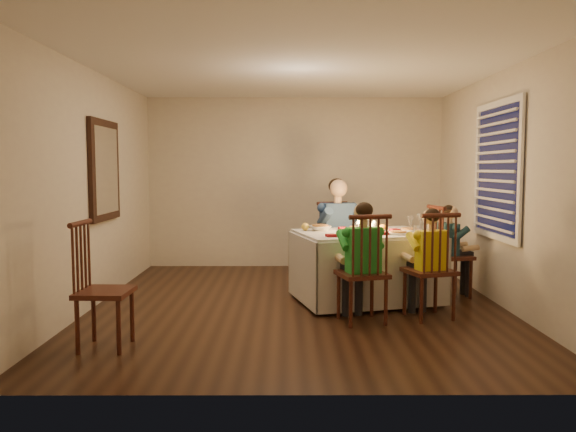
{
  "coord_description": "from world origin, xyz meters",
  "views": [
    {
      "loc": [
        -0.13,
        -6.16,
        1.53
      ],
      "look_at": [
        -0.11,
        0.15,
        0.99
      ],
      "focal_mm": 35.0,
      "sensor_mm": 36.0,
      "label": 1
    }
  ],
  "objects_px": {
    "chair_near_right": "(428,318)",
    "child_green": "(361,322)",
    "adult": "(338,286)",
    "chair_adult": "(338,286)",
    "chair_extra": "(106,348)",
    "chair_end": "(449,296)",
    "child_teal": "(449,296)",
    "dining_table": "(366,252)",
    "child_yellow": "(428,318)",
    "chair_near_left": "(361,322)",
    "serving_bowl": "(320,228)"
  },
  "relations": [
    {
      "from": "chair_near_right",
      "to": "chair_extra",
      "type": "bearing_deg",
      "value": 1.5
    },
    {
      "from": "chair_near_left",
      "to": "child_yellow",
      "type": "xyz_separation_m",
      "value": [
        0.71,
        0.16,
        0.0
      ]
    },
    {
      "from": "chair_near_left",
      "to": "chair_near_right",
      "type": "distance_m",
      "value": 0.72
    },
    {
      "from": "chair_near_right",
      "to": "chair_extra",
      "type": "distance_m",
      "value": 3.14
    },
    {
      "from": "chair_near_right",
      "to": "chair_end",
      "type": "height_order",
      "value": "same"
    },
    {
      "from": "chair_near_right",
      "to": "child_green",
      "type": "bearing_deg",
      "value": -3.72
    },
    {
      "from": "dining_table",
      "to": "chair_end",
      "type": "relative_size",
      "value": 1.62
    },
    {
      "from": "dining_table",
      "to": "chair_adult",
      "type": "relative_size",
      "value": 1.62
    },
    {
      "from": "child_yellow",
      "to": "serving_bowl",
      "type": "height_order",
      "value": "serving_bowl"
    },
    {
      "from": "dining_table",
      "to": "chair_end",
      "type": "xyz_separation_m",
      "value": [
        1.04,
        0.25,
        -0.57
      ]
    },
    {
      "from": "dining_table",
      "to": "child_green",
      "type": "relative_size",
      "value": 1.47
    },
    {
      "from": "dining_table",
      "to": "chair_near_left",
      "type": "relative_size",
      "value": 1.62
    },
    {
      "from": "child_green",
      "to": "child_teal",
      "type": "xyz_separation_m",
      "value": [
        1.2,
        1.13,
        0.0
      ]
    },
    {
      "from": "child_green",
      "to": "chair_end",
      "type": "bearing_deg",
      "value": -151.41
    },
    {
      "from": "child_teal",
      "to": "serving_bowl",
      "type": "bearing_deg",
      "value": 82.84
    },
    {
      "from": "chair_end",
      "to": "adult",
      "type": "relative_size",
      "value": 0.78
    },
    {
      "from": "chair_near_left",
      "to": "child_teal",
      "type": "bearing_deg",
      "value": -151.41
    },
    {
      "from": "chair_end",
      "to": "chair_extra",
      "type": "height_order",
      "value": "same"
    },
    {
      "from": "child_teal",
      "to": "chair_near_right",
      "type": "bearing_deg",
      "value": 141.54
    },
    {
      "from": "chair_extra",
      "to": "serving_bowl",
      "type": "bearing_deg",
      "value": -45.24
    },
    {
      "from": "adult",
      "to": "child_teal",
      "type": "distance_m",
      "value": 1.4
    },
    {
      "from": "chair_end",
      "to": "child_green",
      "type": "xyz_separation_m",
      "value": [
        -1.2,
        -1.13,
        0.0
      ]
    },
    {
      "from": "child_teal",
      "to": "child_green",
      "type": "bearing_deg",
      "value": 121.8
    },
    {
      "from": "chair_extra",
      "to": "chair_adult",
      "type": "bearing_deg",
      "value": -40.08
    },
    {
      "from": "chair_near_right",
      "to": "chair_extra",
      "type": "xyz_separation_m",
      "value": [
        -2.99,
        -0.95,
        0.0
      ]
    },
    {
      "from": "adult",
      "to": "child_teal",
      "type": "bearing_deg",
      "value": -42.62
    },
    {
      "from": "chair_extra",
      "to": "child_green",
      "type": "xyz_separation_m",
      "value": [
        2.28,
        0.8,
        0.0
      ]
    },
    {
      "from": "child_teal",
      "to": "serving_bowl",
      "type": "distance_m",
      "value": 1.77
    },
    {
      "from": "chair_adult",
      "to": "adult",
      "type": "height_order",
      "value": "adult"
    },
    {
      "from": "dining_table",
      "to": "chair_near_left",
      "type": "bearing_deg",
      "value": -114.87
    },
    {
      "from": "chair_near_left",
      "to": "child_teal",
      "type": "height_order",
      "value": "child_teal"
    },
    {
      "from": "chair_near_left",
      "to": "serving_bowl",
      "type": "distance_m",
      "value": 1.36
    },
    {
      "from": "adult",
      "to": "chair_adult",
      "type": "bearing_deg",
      "value": 0.0
    },
    {
      "from": "chair_near_right",
      "to": "adult",
      "type": "distance_m",
      "value": 1.71
    },
    {
      "from": "chair_near_right",
      "to": "child_yellow",
      "type": "bearing_deg",
      "value": 180.0
    },
    {
      "from": "chair_adult",
      "to": "child_green",
      "type": "relative_size",
      "value": 0.91
    },
    {
      "from": "chair_end",
      "to": "child_teal",
      "type": "relative_size",
      "value": 1.0
    },
    {
      "from": "chair_near_right",
      "to": "adult",
      "type": "relative_size",
      "value": 0.78
    },
    {
      "from": "child_yellow",
      "to": "chair_near_left",
      "type": "bearing_deg",
      "value": -3.72
    },
    {
      "from": "chair_near_right",
      "to": "child_green",
      "type": "xyz_separation_m",
      "value": [
        -0.71,
        -0.16,
        0.0
      ]
    },
    {
      "from": "chair_adult",
      "to": "child_teal",
      "type": "relative_size",
      "value": 1.0
    },
    {
      "from": "child_yellow",
      "to": "child_teal",
      "type": "height_order",
      "value": "child_yellow"
    },
    {
      "from": "chair_end",
      "to": "chair_extra",
      "type": "distance_m",
      "value": 3.98
    },
    {
      "from": "chair_extra",
      "to": "adult",
      "type": "relative_size",
      "value": 0.78
    },
    {
      "from": "child_yellow",
      "to": "serving_bowl",
      "type": "distance_m",
      "value": 1.59
    },
    {
      "from": "chair_near_left",
      "to": "chair_extra",
      "type": "relative_size",
      "value": 1.0
    },
    {
      "from": "dining_table",
      "to": "chair_extra",
      "type": "distance_m",
      "value": 3.02
    },
    {
      "from": "chair_near_left",
      "to": "chair_end",
      "type": "relative_size",
      "value": 1.0
    },
    {
      "from": "child_green",
      "to": "child_yellow",
      "type": "bearing_deg",
      "value": 177.93
    },
    {
      "from": "child_green",
      "to": "serving_bowl",
      "type": "relative_size",
      "value": 5.03
    }
  ]
}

